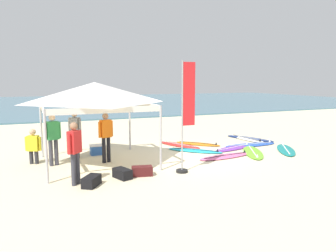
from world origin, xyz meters
The scene contains 23 objects.
ground_plane centered at (0.00, 0.00, 0.00)m, with size 80.00×80.00×0.00m, color beige.
sea centered at (0.00, 30.24, 0.05)m, with size 80.00×36.00×0.10m, color teal.
canopy_tent centered at (-3.15, 0.35, 2.39)m, with size 3.47×3.47×2.75m.
surfboard_purple centered at (2.51, 0.46, 0.04)m, with size 2.27×1.21×0.19m.
surfboard_navy centered at (4.48, 2.00, 0.04)m, with size 1.56×2.52×0.19m.
surfboard_orange centered at (1.56, 1.82, 0.04)m, with size 1.76×1.90×0.19m.
surfboard_pink centered at (1.37, -0.65, 0.04)m, with size 2.37×0.90×0.19m.
surfboard_teal centered at (4.22, -0.67, 0.04)m, with size 1.85×2.27×0.19m.
surfboard_lime centered at (2.73, -0.50, 0.04)m, with size 1.79×2.49×0.19m.
surfboard_cyan centered at (0.79, 0.65, 0.04)m, with size 2.01×2.01×0.19m.
surfboard_red centered at (0.69, 1.94, 0.04)m, with size 1.46×2.29×0.19m.
surfboard_blue centered at (3.56, 0.72, 0.04)m, with size 2.51×0.74×0.19m.
surfboard_white centered at (4.31, 2.03, 0.04)m, with size 0.76×2.33×0.19m.
person_grey centered at (-3.71, 1.46, 0.99)m, with size 0.41×0.42×1.71m.
person_green centered at (-4.53, 0.61, 0.99)m, with size 0.53×0.32×1.71m.
person_orange centered at (-2.83, 0.34, 0.99)m, with size 0.53×0.31×1.71m.
person_red centered at (-4.13, -1.72, 0.99)m, with size 0.41×0.43×1.71m.
person_yellow centered at (-5.13, 1.11, 0.66)m, with size 0.51×0.35×1.20m.
banner_flag centered at (-0.86, -1.79, 1.57)m, with size 0.60×0.36×3.40m.
gear_bag_near_tent centered at (-2.21, -1.64, 0.14)m, with size 0.60×0.32×0.28m, color #4C1919.
gear_bag_by_pole centered at (-3.76, -2.02, 0.14)m, with size 0.60×0.32×0.28m, color black.
gear_bag_on_sand centered at (-2.82, -1.67, 0.14)m, with size 0.60×0.32×0.28m, color black.
cooler_box centered at (-2.91, 1.63, 0.20)m, with size 0.50×0.36×0.39m.
Camera 1 is at (-5.18, -10.49, 2.81)m, focal length 34.54 mm.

